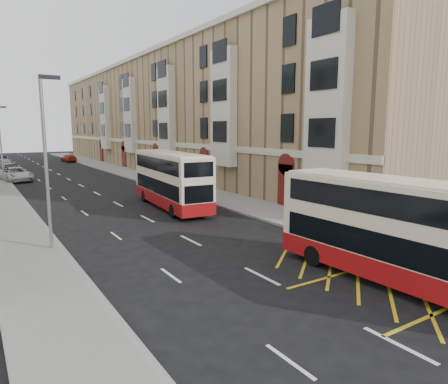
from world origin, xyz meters
TOP-DOWN VIEW (x-y plane):
  - ground at (0.00, 0.00)m, footprint 200.00×200.00m
  - pavement_right at (8.00, 30.00)m, footprint 4.00×120.00m
  - pavement_left at (-7.50, 30.00)m, footprint 3.00×120.00m
  - kerb_right at (6.00, 30.00)m, footprint 0.25×120.00m
  - kerb_left at (-6.00, 30.00)m, footprint 0.25×120.00m
  - road_markings at (0.00, 45.00)m, footprint 10.00×110.00m
  - terrace_right at (14.88, 45.38)m, footprint 10.75×79.00m
  - guard_railing at (6.25, 5.75)m, footprint 0.06×6.56m
  - street_lamp_near at (-6.35, 12.00)m, footprint 0.93×0.18m
  - street_lamp_far at (-6.35, 42.00)m, footprint 0.93×0.18m
  - double_decker_front at (3.70, 0.66)m, footprint 2.60×9.95m
  - double_decker_rear at (2.85, 18.49)m, footprint 3.20×10.34m
  - pedestrian_far at (7.61, 5.66)m, footprint 1.11×0.55m
  - white_van at (-5.20, 41.42)m, footprint 3.42×5.88m
  - car_silver at (-5.20, 58.21)m, footprint 2.69×4.66m
  - car_dark at (-5.20, 64.46)m, footprint 2.33×4.47m
  - car_red at (5.20, 65.40)m, footprint 2.12×4.60m

SIDE VIEW (x-z plane):
  - ground at x=0.00m, z-range 0.00..0.00m
  - road_markings at x=0.00m, z-range 0.00..0.01m
  - pavement_right at x=8.00m, z-range 0.00..0.15m
  - pavement_left at x=-7.50m, z-range 0.00..0.15m
  - kerb_right at x=6.00m, z-range 0.00..0.15m
  - kerb_left at x=-6.00m, z-range 0.00..0.15m
  - car_red at x=5.20m, z-range 0.00..1.30m
  - car_dark at x=-5.20m, z-range 0.00..1.40m
  - car_silver at x=-5.20m, z-range 0.00..1.49m
  - white_van at x=-5.20m, z-range 0.00..1.54m
  - guard_railing at x=6.25m, z-range 0.35..1.36m
  - pedestrian_far at x=7.61m, z-range 0.15..1.98m
  - double_decker_front at x=3.70m, z-range 0.04..3.98m
  - double_decker_rear at x=2.85m, z-range 0.04..4.10m
  - street_lamp_near at x=-6.35m, z-range 0.64..8.64m
  - street_lamp_far at x=-6.35m, z-range 0.64..8.64m
  - terrace_right at x=14.88m, z-range -0.10..15.15m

